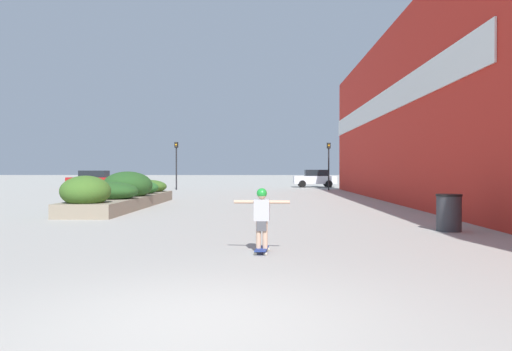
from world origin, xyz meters
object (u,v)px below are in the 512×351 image
at_px(skateboard, 262,249).
at_px(traffic_light_left, 176,158).
at_px(trash_bin, 449,213).
at_px(car_center_left, 93,179).
at_px(skateboarder, 262,212).
at_px(traffic_light_right, 329,158).
at_px(car_leftmost, 315,178).

distance_m(skateboard, traffic_light_left, 31.11).
bearing_deg(trash_bin, car_center_left, 123.64).
bearing_deg(skateboarder, trash_bin, 41.21).
height_order(trash_bin, traffic_light_right, traffic_light_right).
height_order(trash_bin, car_center_left, car_center_left).
bearing_deg(skateboarder, car_center_left, 119.55).
height_order(car_leftmost, car_center_left, car_leftmost).
xyz_separation_m(skateboard, trash_bin, (4.83, 3.49, 0.42)).
height_order(traffic_light_left, traffic_light_right, traffic_light_left).
bearing_deg(skateboard, car_center_left, 119.55).
bearing_deg(traffic_light_left, traffic_light_right, -2.99).
distance_m(trash_bin, car_leftmost, 32.99).
relative_size(car_leftmost, traffic_light_left, 1.01).
distance_m(trash_bin, car_center_left, 35.60).
bearing_deg(skateboarder, traffic_light_left, 108.63).
relative_size(skateboard, traffic_light_left, 0.20).
relative_size(car_leftmost, traffic_light_right, 1.04).
bearing_deg(trash_bin, skateboard, -144.14).
distance_m(skateboarder, car_center_left, 36.32).
bearing_deg(skateboarder, skateboard, -84.65).
relative_size(skateboard, trash_bin, 0.78).
bearing_deg(traffic_light_left, car_leftmost, 28.26).
xyz_separation_m(skateboard, car_leftmost, (4.58, 36.47, 0.77)).
height_order(skateboard, car_center_left, car_center_left).
xyz_separation_m(skateboarder, traffic_light_right, (4.96, 29.55, 1.73)).
xyz_separation_m(car_leftmost, traffic_light_left, (-11.71, -6.29, 1.75)).
bearing_deg(car_center_left, traffic_light_right, -100.22).
relative_size(skateboard, skateboarder, 0.65).
distance_m(skateboard, car_leftmost, 36.77).
xyz_separation_m(skateboard, car_center_left, (-14.89, 33.13, 0.73)).
xyz_separation_m(trash_bin, traffic_light_right, (0.13, 26.06, 2.03)).
distance_m(car_leftmost, traffic_light_left, 13.40).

